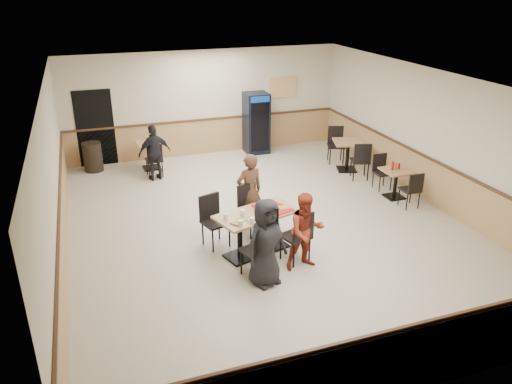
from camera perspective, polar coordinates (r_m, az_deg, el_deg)
name	(u,v)px	position (r m, az deg, el deg)	size (l,w,h in m)	color
ground	(265,224)	(10.61, 1.09, -3.68)	(10.00, 10.00, 0.00)	beige
room_shell	(295,153)	(13.19, 4.51, 4.47)	(10.00, 10.00, 10.00)	silver
main_table	(257,226)	(9.33, 0.09, -3.91)	(1.70, 1.18, 0.83)	black
main_chairs	(254,228)	(9.31, -0.18, -4.14)	(1.83, 2.12, 1.05)	black
diner_woman_left	(266,243)	(8.30, 1.15, -5.81)	(0.76, 0.49, 1.55)	black
diner_woman_right	(306,231)	(8.82, 5.73, -4.50)	(0.69, 0.54, 1.43)	maroon
diner_man_opposite	(249,191)	(10.17, -0.77, 0.07)	(0.59, 0.38, 1.61)	#503322
lone_diner	(155,153)	(12.97, -11.51, 4.43)	(0.85, 0.35, 1.45)	black
tabletop_clutter	(262,211)	(9.19, 0.64, -2.23)	(1.36, 0.93, 0.12)	red
side_table_near	(396,179)	(12.16, 15.70, 1.41)	(0.65, 0.65, 0.70)	black
side_table_near_chair_south	(410,189)	(11.75, 17.19, 0.35)	(0.41, 0.41, 0.88)	black
side_table_near_chair_north	(383,172)	(12.59, 14.28, 2.22)	(0.41, 0.41, 0.88)	black
side_table_far	(348,151)	(13.63, 10.44, 4.62)	(0.96, 0.96, 0.81)	black
side_table_far_chair_south	(360,160)	(13.11, 11.81, 3.64)	(0.48, 0.48, 1.03)	black
side_table_far_chair_north	(336,145)	(14.18, 9.16, 5.33)	(0.48, 0.48, 1.03)	black
condiment_caddy	(395,166)	(12.07, 15.61, 2.90)	(0.23, 0.06, 0.20)	#B00C16
back_table	(150,151)	(13.84, -11.97, 4.58)	(0.73, 0.73, 0.75)	black
back_table_chair_lone	(154,159)	(13.29, -11.59, 3.72)	(0.44, 0.44, 0.95)	black
pepsi_cooler	(256,123)	(14.79, 0.04, 7.89)	(0.68, 0.69, 1.78)	black
trash_bin	(93,157)	(14.12, -18.16, 3.84)	(0.50, 0.50, 0.79)	black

